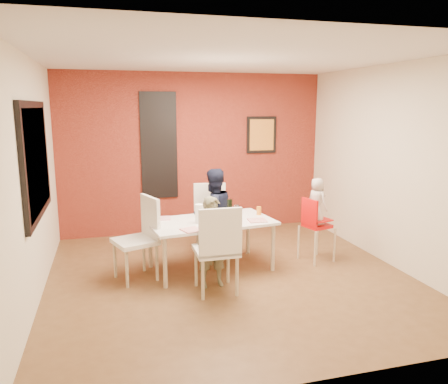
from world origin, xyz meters
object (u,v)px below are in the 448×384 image
object	(u,v)px
toddler	(317,201)
wine_bottle	(230,209)
chair_near	(218,246)
paper_towel_roll	(199,214)
chair_far	(210,215)
chair_left	(142,233)
dining_table	(211,225)
high_chair	(315,223)
child_far	(213,214)
child_near	(213,242)

from	to	relation	value
toddler	wine_bottle	bearing A→B (deg)	64.94
chair_near	paper_towel_roll	bearing A→B (deg)	-84.87
chair_far	chair_left	xyz separation A→B (m)	(-1.06, -0.75, 0.01)
paper_towel_roll	wine_bottle	bearing A→B (deg)	13.87
chair_left	paper_towel_roll	bearing A→B (deg)	70.68
dining_table	wine_bottle	bearing A→B (deg)	8.98
dining_table	chair_far	bearing A→B (deg)	77.13
high_chair	child_far	size ratio (longest dim) A/B	0.70
paper_towel_roll	dining_table	bearing A→B (deg)	21.26
high_chair	child_far	bearing A→B (deg)	54.50
high_chair	child_far	xyz separation A→B (m)	(-1.33, 0.51, 0.10)
child_near	toddler	xyz separation A→B (m)	(1.60, 0.49, 0.30)
chair_far	chair_left	bearing A→B (deg)	-135.02
dining_table	chair_left	xyz separation A→B (m)	(-0.91, -0.06, -0.03)
child_near	child_far	distance (m)	1.02
dining_table	chair_near	xyz separation A→B (m)	(-0.11, -0.80, -0.02)
dining_table	paper_towel_roll	xyz separation A→B (m)	(-0.17, -0.07, 0.18)
chair_left	wine_bottle	distance (m)	1.20
chair_far	paper_towel_roll	world-z (taller)	chair_far
high_chair	wine_bottle	xyz separation A→B (m)	(-1.20, 0.12, 0.26)
chair_far	wine_bottle	xyz separation A→B (m)	(0.11, -0.64, 0.23)
chair_near	child_near	bearing A→B (deg)	-89.60
dining_table	high_chair	world-z (taller)	high_chair
chair_near	chair_far	size ratio (longest dim) A/B	1.03
chair_far	chair_left	distance (m)	1.30
chair_far	toddler	xyz separation A→B (m)	(1.33, -0.75, 0.28)
high_chair	chair_far	bearing A→B (deg)	45.44
chair_left	child_near	xyz separation A→B (m)	(0.80, -0.49, -0.03)
chair_near	dining_table	bearing A→B (deg)	-97.23
chair_far	child_far	bearing A→B (deg)	-83.79
dining_table	wine_bottle	world-z (taller)	wine_bottle
child_far	chair_far	bearing A→B (deg)	-115.28
chair_near	high_chair	size ratio (longest dim) A/B	1.17
child_near	wine_bottle	world-z (taller)	child_near
dining_table	chair_near	size ratio (longest dim) A/B	1.63
high_chair	toddler	distance (m)	0.31
high_chair	wine_bottle	size ratio (longest dim) A/B	3.44
chair_left	child_far	xyz separation A→B (m)	(1.05, 0.50, 0.07)
chair_near	paper_towel_roll	size ratio (longest dim) A/B	4.33
child_near	paper_towel_roll	world-z (taller)	child_near
high_chair	child_near	world-z (taller)	child_near
chair_far	child_far	distance (m)	0.26
child_far	toddler	bearing A→B (deg)	137.95
chair_near	chair_far	distance (m)	1.51
child_near	high_chair	bearing A→B (deg)	13.21
toddler	wine_bottle	size ratio (longest dim) A/B	2.47
toddler	paper_towel_roll	xyz separation A→B (m)	(-1.66, -0.00, -0.07)
chair_near	toddler	bearing A→B (deg)	-154.54
wine_bottle	child_far	bearing A→B (deg)	108.07
high_chair	paper_towel_roll	bearing A→B (deg)	75.23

